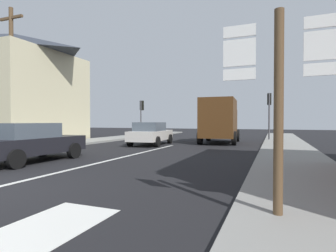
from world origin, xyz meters
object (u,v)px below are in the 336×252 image
Objects in this scene: traffic_light_far_right at (269,106)px; traffic_light_far_left at (142,110)px; sedan_far at (151,133)px; route_sign_post at (279,96)px; delivery_truck at (220,120)px; sedan_near at (29,142)px.

traffic_light_far_right reaches higher than traffic_light_far_left.
route_sign_post is at bearing -56.69° from sedan_far.
traffic_light_far_left is (-8.09, 3.80, 0.92)m from delivery_truck.
delivery_truck is 1.60× the size of route_sign_post.
delivery_truck is (3.87, 3.12, 0.89)m from sedan_far.
traffic_light_far_left reaches higher than sedan_near.
sedan_near is 1.31× the size of route_sign_post.
traffic_light_far_right reaches higher than sedan_far.
traffic_light_far_left reaches higher than sedan_far.
delivery_truck reaches higher than sedan_near.
sedan_near is 9.27m from route_sign_post.
sedan_far is at bearing -58.64° from traffic_light_far_left.
route_sign_post is 21.72m from traffic_light_far_left.
sedan_far is 5.05m from delivery_truck.
sedan_near is at bearing -98.08° from sedan_far.
route_sign_post is (3.61, -14.50, 0.26)m from delivery_truck.
sedan_far is (1.17, 8.25, 0.00)m from sedan_near.
traffic_light_far_right is (8.25, 14.66, 1.98)m from sedan_near.
delivery_truck reaches higher than sedan_far.
traffic_light_far_left is (-11.69, 18.30, 0.66)m from route_sign_post.
traffic_light_far_right is at bearing 91.28° from route_sign_post.
route_sign_post is (7.48, -11.38, 1.15)m from sedan_far.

